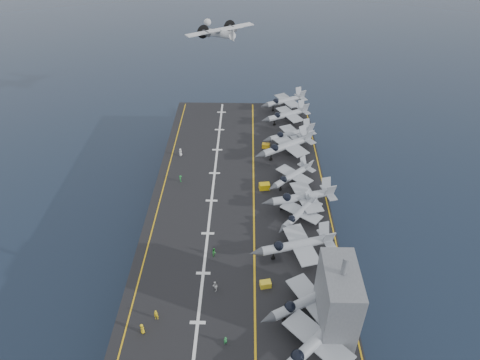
{
  "coord_description": "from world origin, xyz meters",
  "views": [
    {
      "loc": [
        1.39,
        -70.08,
        68.39
      ],
      "look_at": [
        0.0,
        4.0,
        13.0
      ],
      "focal_mm": 32.0,
      "sensor_mm": 36.0,
      "label": 1
    }
  ],
  "objects_px": {
    "fighter_jet_0": "(314,342)",
    "tow_cart_a": "(265,284)",
    "island_superstructure": "(339,294)",
    "transport_plane": "(221,34)"
  },
  "relations": [
    {
      "from": "transport_plane",
      "to": "fighter_jet_0",
      "type": "bearing_deg",
      "value": -78.61
    },
    {
      "from": "fighter_jet_0",
      "to": "tow_cart_a",
      "type": "distance_m",
      "value": 14.06
    },
    {
      "from": "island_superstructure",
      "to": "tow_cart_a",
      "type": "relative_size",
      "value": 7.3
    },
    {
      "from": "fighter_jet_0",
      "to": "transport_plane",
      "type": "xyz_separation_m",
      "value": [
        -17.9,
        88.89,
        15.05
      ]
    },
    {
      "from": "tow_cart_a",
      "to": "transport_plane",
      "type": "bearing_deg",
      "value": 98.45
    },
    {
      "from": "fighter_jet_0",
      "to": "tow_cart_a",
      "type": "bearing_deg",
      "value": 118.01
    },
    {
      "from": "fighter_jet_0",
      "to": "transport_plane",
      "type": "relative_size",
      "value": 0.74
    },
    {
      "from": "island_superstructure",
      "to": "tow_cart_a",
      "type": "bearing_deg",
      "value": 144.16
    },
    {
      "from": "island_superstructure",
      "to": "fighter_jet_0",
      "type": "xyz_separation_m",
      "value": [
        -3.66,
        -4.9,
        -4.67
      ]
    },
    {
      "from": "island_superstructure",
      "to": "fighter_jet_0",
      "type": "bearing_deg",
      "value": -126.81
    }
  ]
}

